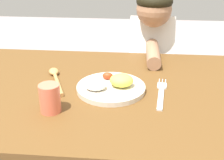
% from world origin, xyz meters
% --- Properties ---
extents(dining_table, '(1.44, 0.72, 0.72)m').
position_xyz_m(dining_table, '(0.00, 0.00, 0.61)').
color(dining_table, brown).
rests_on(dining_table, ground_plane).
extents(plate, '(0.23, 0.23, 0.06)m').
position_xyz_m(plate, '(0.11, -0.02, 0.73)').
color(plate, beige).
rests_on(plate, dining_table).
extents(fork, '(0.04, 0.22, 0.01)m').
position_xyz_m(fork, '(0.27, -0.03, 0.72)').
color(fork, silver).
rests_on(fork, dining_table).
extents(spoon, '(0.11, 0.21, 0.02)m').
position_xyz_m(spoon, '(-0.10, 0.06, 0.72)').
color(spoon, '#B58448').
rests_on(spoon, dining_table).
extents(drinking_cup, '(0.06, 0.06, 0.08)m').
position_xyz_m(drinking_cup, '(-0.06, -0.16, 0.76)').
color(drinking_cup, '#E96C50').
rests_on(drinking_cup, dining_table).
extents(person, '(0.20, 0.44, 0.98)m').
position_xyz_m(person, '(0.25, 0.47, 0.51)').
color(person, '#3B496C').
rests_on(person, ground_plane).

